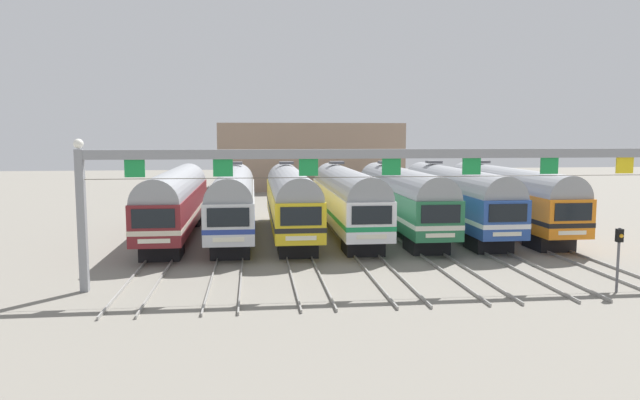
% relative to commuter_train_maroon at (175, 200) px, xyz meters
% --- Properties ---
extents(ground_plane, '(160.00, 160.00, 0.00)m').
position_rel_commuter_train_maroon_xyz_m(ground_plane, '(11.87, 0.01, -2.69)').
color(ground_plane, gray).
extents(track_bed, '(25.24, 70.00, 0.15)m').
position_rel_commuter_train_maroon_xyz_m(track_bed, '(11.87, 17.01, -2.61)').
color(track_bed, gray).
rests_on(track_bed, ground).
extents(commuter_train_maroon, '(2.88, 18.06, 4.77)m').
position_rel_commuter_train_maroon_xyz_m(commuter_train_maroon, '(0.00, 0.00, 0.00)').
color(commuter_train_maroon, maroon).
rests_on(commuter_train_maroon, ground).
extents(commuter_train_silver, '(2.88, 18.06, 5.05)m').
position_rel_commuter_train_maroon_xyz_m(commuter_train_silver, '(3.96, 0.00, 0.00)').
color(commuter_train_silver, silver).
rests_on(commuter_train_silver, ground).
extents(commuter_train_yellow, '(2.88, 18.06, 5.05)m').
position_rel_commuter_train_maroon_xyz_m(commuter_train_yellow, '(7.91, 0.00, 0.00)').
color(commuter_train_yellow, gold).
rests_on(commuter_train_yellow, ground).
extents(commuter_train_white, '(2.88, 18.06, 5.05)m').
position_rel_commuter_train_maroon_xyz_m(commuter_train_white, '(11.87, 0.00, 0.00)').
color(commuter_train_white, white).
rests_on(commuter_train_white, ground).
extents(commuter_train_green, '(2.88, 18.06, 5.05)m').
position_rel_commuter_train_maroon_xyz_m(commuter_train_green, '(15.82, 0.00, 0.00)').
color(commuter_train_green, '#236B42').
rests_on(commuter_train_green, ground).
extents(commuter_train_blue, '(2.88, 18.06, 5.05)m').
position_rel_commuter_train_maroon_xyz_m(commuter_train_blue, '(19.78, 0.00, 0.00)').
color(commuter_train_blue, '#284C9E').
rests_on(commuter_train_blue, ground).
extents(commuter_train_orange, '(2.88, 18.06, 5.05)m').
position_rel_commuter_train_maroon_xyz_m(commuter_train_orange, '(23.73, 0.00, 0.00)').
color(commuter_train_orange, orange).
rests_on(commuter_train_orange, ground).
extents(catenary_gantry, '(28.97, 0.44, 6.97)m').
position_rel_commuter_train_maroon_xyz_m(catenary_gantry, '(11.87, -13.49, 2.73)').
color(catenary_gantry, gray).
rests_on(catenary_gantry, ground).
extents(yard_signal_mast, '(0.28, 0.35, 2.97)m').
position_rel_commuter_train_maroon_xyz_m(yard_signal_mast, '(21.75, -16.37, -0.61)').
color(yard_signal_mast, '#59595E').
rests_on(yard_signal_mast, ground).
extents(maintenance_building, '(23.58, 10.00, 8.57)m').
position_rel_commuter_train_maroon_xyz_m(maintenance_building, '(12.77, 37.07, 1.60)').
color(maintenance_building, gray).
rests_on(maintenance_building, ground).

